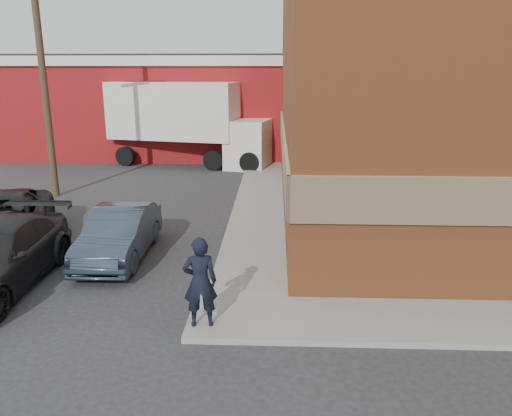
% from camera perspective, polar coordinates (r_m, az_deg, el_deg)
% --- Properties ---
extents(ground, '(90.00, 90.00, 0.00)m').
position_cam_1_polar(ground, '(11.07, -4.22, -10.50)').
color(ground, '#28282B').
rests_on(ground, ground).
extents(brick_building, '(14.25, 18.25, 9.36)m').
position_cam_1_polar(brick_building, '(20.23, 24.18, 13.80)').
color(brick_building, '#9D5228').
rests_on(brick_building, ground).
extents(sidewalk_west, '(1.80, 18.00, 0.12)m').
position_cam_1_polar(sidewalk_west, '(19.48, 0.47, 1.35)').
color(sidewalk_west, gray).
rests_on(sidewalk_west, ground).
extents(warehouse, '(16.30, 8.30, 5.60)m').
position_cam_1_polar(warehouse, '(30.79, -11.47, 11.51)').
color(warehouse, maroon).
rests_on(warehouse, ground).
extents(utility_pole, '(2.00, 0.26, 9.00)m').
position_cam_1_polar(utility_pole, '(20.78, -23.19, 14.09)').
color(utility_pole, '#483424').
rests_on(utility_pole, ground).
extents(man, '(0.71, 0.52, 1.77)m').
position_cam_1_polar(man, '(9.52, -6.41, -8.41)').
color(man, black).
rests_on(man, sidewalk_south).
extents(sedan, '(1.47, 4.07, 1.33)m').
position_cam_1_polar(sedan, '(13.66, -15.35, -2.84)').
color(sedan, '#324053').
rests_on(sedan, ground).
extents(suv_a, '(4.02, 5.79, 1.47)m').
position_cam_1_polar(suv_a, '(15.76, -27.14, -1.34)').
color(suv_a, black).
rests_on(suv_a, ground).
extents(box_truck, '(8.90, 4.31, 4.22)m').
position_cam_1_polar(box_truck, '(26.17, -7.50, 10.18)').
color(box_truck, silver).
rests_on(box_truck, ground).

